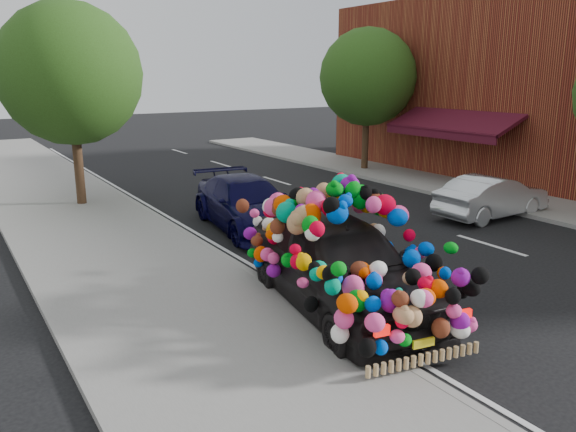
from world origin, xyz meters
TOP-DOWN VIEW (x-y plane):
  - ground at (0.00, 0.00)m, footprint 100.00×100.00m
  - sidewalk at (-4.30, 0.00)m, footprint 4.00×60.00m
  - kerb at (-2.35, 0.00)m, footprint 0.15×60.00m
  - footpath_far at (8.20, 3.00)m, footprint 3.00×40.00m
  - lane_markings at (3.60, 0.00)m, footprint 6.00×50.00m
  - tree_near_sidewalk at (-3.80, 9.50)m, footprint 4.20×4.20m
  - tree_far_b at (8.00, 10.00)m, footprint 4.00×4.00m
  - plush_art_car at (-1.80, -1.02)m, footprint 3.15×5.39m
  - navy_sedan at (-0.64, 4.52)m, footprint 2.46×4.87m
  - silver_hatchback at (5.87, 1.81)m, footprint 3.70×1.34m

SIDE VIEW (x-z plane):
  - ground at x=0.00m, z-range 0.00..0.00m
  - lane_markings at x=3.60m, z-range 0.00..0.01m
  - sidewalk at x=-4.30m, z-range 0.00..0.12m
  - footpath_far at x=8.20m, z-range 0.00..0.12m
  - kerb at x=-2.35m, z-range 0.00..0.13m
  - silver_hatchback at x=5.87m, z-range 0.00..1.21m
  - navy_sedan at x=-0.64m, z-range 0.00..1.35m
  - plush_art_car at x=-1.80m, z-range 0.04..2.35m
  - tree_far_b at x=8.00m, z-range 0.94..6.84m
  - tree_near_sidewalk at x=-3.80m, z-range 0.96..7.09m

